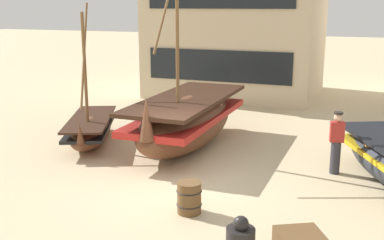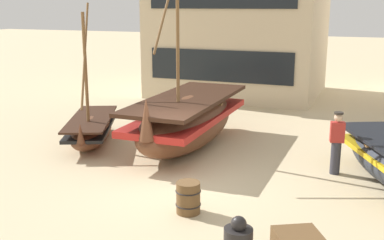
{
  "view_description": "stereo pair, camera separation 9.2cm",
  "coord_description": "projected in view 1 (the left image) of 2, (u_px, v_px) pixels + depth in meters",
  "views": [
    {
      "loc": [
        4.44,
        -10.44,
        4.4
      ],
      "look_at": [
        0.0,
        1.0,
        1.4
      ],
      "focal_mm": 44.29,
      "sensor_mm": 36.0,
      "label": 1
    },
    {
      "loc": [
        4.52,
        -10.4,
        4.4
      ],
      "look_at": [
        0.0,
        1.0,
        1.4
      ],
      "focal_mm": 44.29,
      "sensor_mm": 36.0,
      "label": 2
    }
  ],
  "objects": [
    {
      "name": "harbor_building_main",
      "position": [
        239.0,
        26.0,
        23.54
      ],
      "size": [
        8.19,
        6.67,
        6.65
      ],
      "color": "beige",
      "rests_on": "ground"
    },
    {
      "name": "fishing_boat_far_right",
      "position": [
        91.0,
        129.0,
        15.36
      ],
      "size": [
        2.66,
        3.96,
        4.46
      ],
      "color": "brown",
      "rests_on": "ground"
    },
    {
      "name": "fisherman_by_hull",
      "position": [
        336.0,
        143.0,
        12.49
      ],
      "size": [
        0.4,
        0.3,
        1.68
      ],
      "color": "#33333D",
      "rests_on": "ground"
    },
    {
      "name": "ground_plane",
      "position": [
        178.0,
        182.0,
        12.05
      ],
      "size": [
        120.0,
        120.0,
        0.0
      ],
      "primitive_type": "plane",
      "color": "#CCB78E"
    },
    {
      "name": "fishing_boat_centre_large",
      "position": [
        187.0,
        120.0,
        14.78
      ],
      "size": [
        2.14,
        5.9,
        7.8
      ],
      "color": "brown",
      "rests_on": "ground"
    },
    {
      "name": "wooden_barrel",
      "position": [
        189.0,
        198.0,
        10.2
      ],
      "size": [
        0.56,
        0.56,
        0.7
      ],
      "color": "brown",
      "rests_on": "ground"
    }
  ]
}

